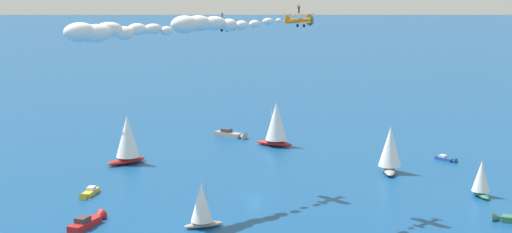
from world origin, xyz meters
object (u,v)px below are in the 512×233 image
sailboat_trailing (202,205)px  wingwalker_wingman (299,9)px  sailboat_outer_ring_a (127,139)px  motorboat_ahead (447,159)px  sailboat_outer_ring_b (481,178)px  motorboat_inshore (232,135)px  motorboat_mid_cluster (89,193)px  biplane_lead (222,25)px  sailboat_far_stbd (276,124)px  motorboat_offshore (89,221)px  wingwalker_lead (222,15)px  sailboat_far_port (390,149)px  biplane_wingman (299,20)px

sailboat_trailing → wingwalker_wingman: bearing=116.3°
sailboat_trailing → sailboat_outer_ring_a: 54.25m
motorboat_ahead → sailboat_outer_ring_b: sailboat_outer_ring_b is taller
motorboat_inshore → motorboat_mid_cluster: (54.67, -39.06, -0.24)m
sailboat_outer_ring_a → biplane_lead: 44.46m
motorboat_inshore → motorboat_ahead: (38.54, 50.40, -0.33)m
sailboat_far_stbd → motorboat_inshore: (-13.94, -10.42, -5.57)m
motorboat_offshore → motorboat_inshore: bearing=152.9°
sailboat_far_stbd → wingwalker_lead: 53.82m
sailboat_trailing → sailboat_far_stbd: bearing=157.3°
sailboat_trailing → biplane_lead: (-27.27, 7.69, 31.78)m
motorboat_inshore → wingwalker_lead: size_ratio=6.05×
sailboat_outer_ring_b → sailboat_far_stbd: bearing=-148.9°
sailboat_far_port → sailboat_trailing: size_ratio=1.33×
sailboat_trailing → wingwalker_lead: 44.23m
sailboat_trailing → motorboat_mid_cluster: size_ratio=1.31×
sailboat_far_port → biplane_lead: biplane_lead is taller
biplane_lead → biplane_wingman: bearing=37.2°
wingwalker_lead → sailboat_trailing: bearing=-15.7°
sailboat_trailing → wingwalker_lead: wingwalker_lead is taller
motorboat_offshore → sailboat_outer_ring_a: size_ratio=0.70×
sailboat_far_stbd → sailboat_outer_ring_b: (55.73, 33.64, -2.32)m
sailboat_far_stbd → sailboat_trailing: sailboat_far_stbd is taller
sailboat_far_stbd → sailboat_outer_ring_b: sailboat_far_stbd is taller
sailboat_far_port → biplane_wingman: biplane_wingman is taller
biplane_lead → sailboat_outer_ring_a: bearing=-140.0°
sailboat_far_port → biplane_wingman: (22.25, -28.11, 32.25)m
motorboat_mid_cluster → sailboat_outer_ring_b: sailboat_outer_ring_b is taller
sailboat_outer_ring_a → sailboat_outer_ring_b: size_ratio=1.56×
motorboat_offshore → sailboat_outer_ring_b: bearing=93.5°
biplane_wingman → wingwalker_wingman: size_ratio=3.93×
sailboat_far_port → biplane_lead: 51.34m
motorboat_inshore → biplane_wingman: biplane_wingman is taller
biplane_lead → motorboat_ahead: bearing=103.1°
motorboat_offshore → motorboat_mid_cluster: (-19.96, -0.91, -0.20)m
biplane_lead → sailboat_far_stbd: bearing=152.8°
motorboat_ahead → motorboat_mid_cluster: (16.13, -89.46, 0.09)m
sailboat_outer_ring_a → biplane_wingman: bearing=38.9°
sailboat_trailing → motorboat_mid_cluster: (-25.05, -21.96, -3.86)m
sailboat_trailing → motorboat_inshore: bearing=167.9°
biplane_lead → biplane_wingman: 21.55m
motorboat_offshore → sailboat_far_stbd: bearing=141.3°
motorboat_mid_cluster → biplane_wingman: size_ratio=1.07×
sailboat_outer_ring_a → wingwalker_lead: size_ratio=9.10×
motorboat_mid_cluster → sailboat_trailing: bearing=41.2°
sailboat_far_stbd → biplane_lead: biplane_lead is taller
motorboat_mid_cluster → biplane_wingman: 58.73m
sailboat_far_stbd → wingwalker_wingman: 65.46m
motorboat_inshore → wingwalker_wingman: 80.02m
sailboat_far_port → sailboat_outer_ring_a: size_ratio=0.92×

